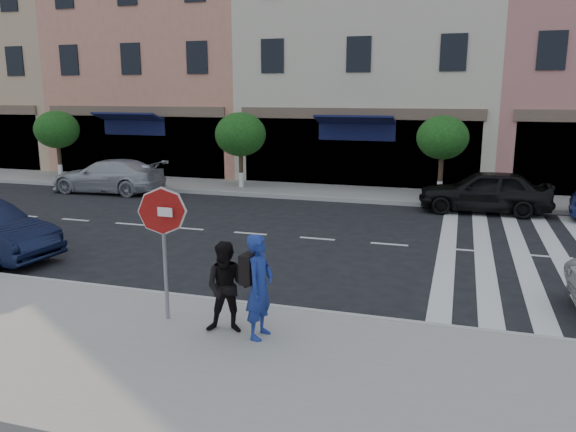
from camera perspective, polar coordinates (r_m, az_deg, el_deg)
The scene contains 14 objects.
ground at distance 12.03m, azimuth -1.74°, elevation -6.96°, with size 120.00×120.00×0.00m, color black.
sidewalk_near at distance 8.82m, azimuth -9.91°, elevation -14.15°, with size 60.00×4.50×0.15m, color gray.
sidewalk_far at distance 22.39m, azimuth 7.42°, elevation 2.24°, with size 60.00×3.00×0.15m, color gray.
building_west_far at distance 37.86m, azimuth -26.46°, elevation 14.21°, with size 12.00×9.00×12.00m, color tan.
building_west_mid at distance 31.53m, azimuth -11.22°, elevation 17.67°, with size 10.00×9.00×14.00m, color tan.
building_centre at distance 28.09m, azimuth 8.89°, elevation 15.36°, with size 11.00×9.00×11.00m, color beige.
street_tree_wa at distance 27.92m, azimuth -22.43°, elevation 8.09°, with size 2.00×2.00×3.05m.
street_tree_wb at distance 23.28m, azimuth -4.85°, elevation 8.23°, with size 2.10×2.10×3.06m.
street_tree_c at distance 21.60m, azimuth 15.42°, elevation 7.64°, with size 1.90×1.90×3.04m.
stop_sign at distance 9.62m, azimuth -12.61°, elevation -0.75°, with size 0.82×0.12×2.32m.
photographer at distance 8.94m, azimuth -2.90°, elevation -7.16°, with size 0.62×0.41×1.69m, color navy.
walker at distance 9.20m, azimuth -6.18°, elevation -7.23°, with size 0.74×0.58×1.52m, color black.
car_far_left at distance 24.02m, azimuth -17.78°, elevation 3.90°, with size 1.89×4.66×1.35m, color #A9A9AF.
car_far_mid at distance 20.11m, azimuth 19.34°, elevation 2.39°, with size 1.73×4.30×1.47m, color black.
Camera 1 is at (3.70, -10.73, 3.99)m, focal length 35.00 mm.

